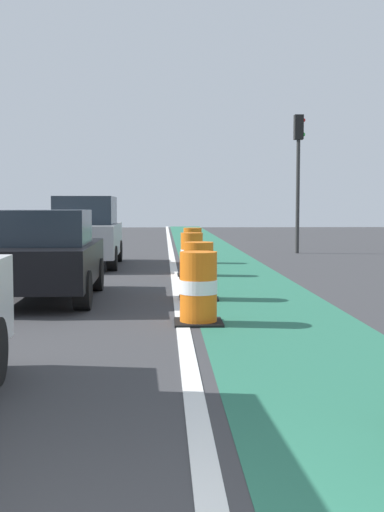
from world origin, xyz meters
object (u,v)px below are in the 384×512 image
object	(u,v)px
traffic_barrel_front	(198,289)
traffic_barrel_mid	(199,271)
traffic_light_corner	(298,159)
traffic_barrel_far	(193,246)
parked_sedan_second	(45,256)
parked_suv_third	(87,231)
traffic_barrel_back	(192,255)

from	to	relation	value
traffic_barrel_front	traffic_barrel_mid	world-z (taller)	same
traffic_barrel_mid	traffic_light_corner	xyz separation A→B (m)	(4.32, 11.76, 2.97)
traffic_barrel_far	traffic_barrel_front	bearing A→B (deg)	-92.07
parked_sedan_second	traffic_barrel_front	distance (m)	3.77
parked_suv_third	traffic_light_corner	xyz separation A→B (m)	(7.24, 4.81, 2.47)
traffic_barrel_back	traffic_barrel_front	bearing A→B (deg)	-91.63
traffic_barrel_front	traffic_barrel_mid	bearing A→B (deg)	86.85
parked_suv_third	parked_sedan_second	bearing A→B (deg)	-89.70
traffic_barrel_front	traffic_barrel_back	world-z (taller)	same
traffic_barrel_back	traffic_light_corner	size ratio (longest dim) A/B	0.21
parked_suv_third	traffic_light_corner	bearing A→B (deg)	33.58
traffic_barrel_back	traffic_light_corner	distance (m)	9.17
parked_sedan_second	traffic_barrel_back	world-z (taller)	parked_sedan_second
traffic_barrel_back	traffic_barrel_far	size ratio (longest dim) A/B	1.00
parked_sedan_second	parked_suv_third	distance (m)	6.95
parked_sedan_second	traffic_light_corner	size ratio (longest dim) A/B	0.81
traffic_barrel_front	traffic_barrel_back	bearing A→B (deg)	88.37
traffic_barrel_mid	traffic_barrel_back	distance (m)	4.20
parked_sedan_second	traffic_barrel_mid	size ratio (longest dim) A/B	3.78
parked_suv_third	traffic_light_corner	distance (m)	9.04
parked_sedan_second	traffic_barrel_mid	distance (m)	2.90
parked_suv_third	traffic_barrel_front	distance (m)	9.92
parked_suv_third	traffic_barrel_far	size ratio (longest dim) A/B	4.25
traffic_barrel_mid	traffic_barrel_back	size ratio (longest dim) A/B	1.00
traffic_barrel_back	parked_sedan_second	bearing A→B (deg)	-124.99
traffic_barrel_back	traffic_light_corner	xyz separation A→B (m)	(4.27, 7.56, 2.97)
traffic_barrel_front	parked_suv_third	bearing A→B (deg)	106.29
traffic_barrel_far	parked_sedan_second	bearing A→B (deg)	-111.85
traffic_barrel_far	traffic_light_corner	xyz separation A→B (m)	(4.09, 3.98, 2.97)
traffic_barrel_far	parked_suv_third	bearing A→B (deg)	-165.28
traffic_barrel_back	traffic_barrel_mid	bearing A→B (deg)	-90.71
parked_sedan_second	traffic_barrel_front	size ratio (longest dim) A/B	3.78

